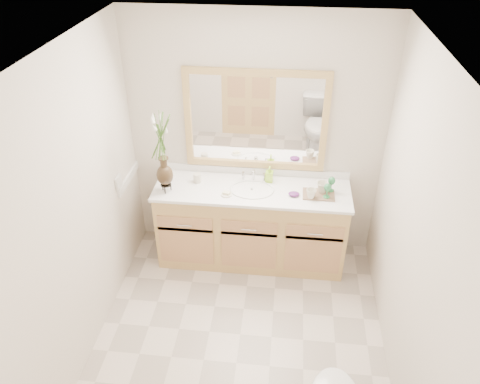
# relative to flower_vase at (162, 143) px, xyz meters

# --- Properties ---
(floor) EXTENTS (2.60, 2.60, 0.00)m
(floor) POSITION_rel_flower_vase_xyz_m (0.79, -0.89, -1.33)
(floor) COLOR beige
(floor) RESTS_ON ground
(ceiling) EXTENTS (2.40, 2.60, 0.02)m
(ceiling) POSITION_rel_flower_vase_xyz_m (0.79, -0.89, 1.07)
(ceiling) COLOR white
(ceiling) RESTS_ON wall_back
(wall_back) EXTENTS (2.40, 0.02, 2.40)m
(wall_back) POSITION_rel_flower_vase_xyz_m (0.79, 0.41, -0.13)
(wall_back) COLOR silver
(wall_back) RESTS_ON floor
(wall_front) EXTENTS (2.40, 0.02, 2.40)m
(wall_front) POSITION_rel_flower_vase_xyz_m (0.79, -2.19, -0.13)
(wall_front) COLOR silver
(wall_front) RESTS_ON floor
(wall_left) EXTENTS (0.02, 2.60, 2.40)m
(wall_left) POSITION_rel_flower_vase_xyz_m (-0.41, -0.89, -0.13)
(wall_left) COLOR silver
(wall_left) RESTS_ON floor
(wall_right) EXTENTS (0.02, 2.60, 2.40)m
(wall_right) POSITION_rel_flower_vase_xyz_m (1.99, -0.89, -0.13)
(wall_right) COLOR silver
(wall_right) RESTS_ON floor
(vanity) EXTENTS (1.80, 0.55, 0.80)m
(vanity) POSITION_rel_flower_vase_xyz_m (0.79, 0.13, -0.93)
(vanity) COLOR tan
(vanity) RESTS_ON floor
(counter) EXTENTS (1.84, 0.57, 0.03)m
(counter) POSITION_rel_flower_vase_xyz_m (0.79, 0.13, -0.51)
(counter) COLOR white
(counter) RESTS_ON vanity
(sink) EXTENTS (0.38, 0.34, 0.23)m
(sink) POSITION_rel_flower_vase_xyz_m (0.79, 0.11, -0.55)
(sink) COLOR white
(sink) RESTS_ON counter
(mirror) EXTENTS (1.32, 0.04, 0.97)m
(mirror) POSITION_rel_flower_vase_xyz_m (0.79, 0.39, 0.08)
(mirror) COLOR white
(mirror) RESTS_ON wall_back
(switch_plate) EXTENTS (0.02, 0.12, 0.12)m
(switch_plate) POSITION_rel_flower_vase_xyz_m (-0.40, -0.12, -0.35)
(switch_plate) COLOR white
(switch_plate) RESTS_ON wall_left
(flower_vase) EXTENTS (0.18, 0.18, 0.73)m
(flower_vase) POSITION_rel_flower_vase_xyz_m (0.00, 0.00, 0.00)
(flower_vase) COLOR black
(flower_vase) RESTS_ON counter
(tumbler) EXTENTS (0.07, 0.07, 0.09)m
(tumbler) POSITION_rel_flower_vase_xyz_m (0.26, 0.19, -0.45)
(tumbler) COLOR beige
(tumbler) RESTS_ON counter
(soap_dish) EXTENTS (0.11, 0.11, 0.03)m
(soap_dish) POSITION_rel_flower_vase_xyz_m (0.56, -0.00, -0.49)
(soap_dish) COLOR beige
(soap_dish) RESTS_ON counter
(soap_bottle) EXTENTS (0.07, 0.07, 0.14)m
(soap_bottle) POSITION_rel_flower_vase_xyz_m (0.94, 0.28, -0.43)
(soap_bottle) COLOR #A2DE34
(soap_bottle) RESTS_ON counter
(purple_dish) EXTENTS (0.11, 0.09, 0.04)m
(purple_dish) POSITION_rel_flower_vase_xyz_m (1.18, 0.05, -0.48)
(purple_dish) COLOR #5C2267
(purple_dish) RESTS_ON counter
(tray) EXTENTS (0.29, 0.20, 0.01)m
(tray) POSITION_rel_flower_vase_xyz_m (1.41, 0.08, -0.49)
(tray) COLOR brown
(tray) RESTS_ON counter
(mug_left) EXTENTS (0.10, 0.09, 0.09)m
(mug_left) POSITION_rel_flower_vase_xyz_m (1.33, 0.02, -0.44)
(mug_left) COLOR beige
(mug_left) RESTS_ON tray
(mug_right) EXTENTS (0.14, 0.13, 0.11)m
(mug_right) POSITION_rel_flower_vase_xyz_m (1.43, 0.12, -0.43)
(mug_right) COLOR beige
(mug_right) RESTS_ON tray
(goblet_front) EXTENTS (0.06, 0.06, 0.14)m
(goblet_front) POSITION_rel_flower_vase_xyz_m (1.47, 0.04, -0.39)
(goblet_front) COLOR #2A7E44
(goblet_front) RESTS_ON tray
(goblet_back) EXTENTS (0.07, 0.07, 0.15)m
(goblet_back) POSITION_rel_flower_vase_xyz_m (1.52, 0.15, -0.38)
(goblet_back) COLOR #2A7E44
(goblet_back) RESTS_ON tray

